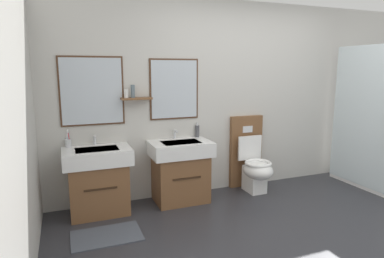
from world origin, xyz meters
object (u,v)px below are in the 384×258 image
at_px(toilet, 252,163).
at_px(toothbrush_cup, 68,142).
at_px(soap_dispenser, 197,131).
at_px(vanity_sink_right, 180,170).
at_px(vanity_sink_left, 98,179).
at_px(shower_tray, 373,156).

height_order(toilet, toothbrush_cup, toilet).
bearing_deg(toothbrush_cup, soap_dispenser, 0.37).
height_order(vanity_sink_right, soap_dispenser, soap_dispenser).
bearing_deg(vanity_sink_right, vanity_sink_left, 180.00).
xyz_separation_m(toilet, soap_dispenser, (-0.73, 0.17, 0.46)).
bearing_deg(toilet, toothbrush_cup, 176.04).
xyz_separation_m(toilet, shower_tray, (1.70, -0.45, 0.05)).
xyz_separation_m(vanity_sink_right, soap_dispenser, (0.30, 0.19, 0.44)).
distance_m(vanity_sink_left, toothbrush_cup, 0.54).
relative_size(vanity_sink_left, soap_dispenser, 4.04).
xyz_separation_m(vanity_sink_right, shower_tray, (2.74, -0.44, 0.02)).
relative_size(soap_dispenser, shower_tray, 0.10).
height_order(vanity_sink_left, soap_dispenser, soap_dispenser).
height_order(toothbrush_cup, shower_tray, shower_tray).
bearing_deg(vanity_sink_right, soap_dispenser, 31.92).
distance_m(toilet, shower_tray, 1.76).
relative_size(vanity_sink_right, toothbrush_cup, 3.68).
height_order(toilet, shower_tray, shower_tray).
xyz_separation_m(toilet, toothbrush_cup, (-2.32, 0.16, 0.44)).
relative_size(vanity_sink_left, vanity_sink_right, 1.00).
bearing_deg(vanity_sink_right, shower_tray, -9.06).
distance_m(toilet, soap_dispenser, 0.89).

